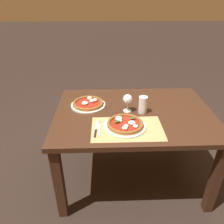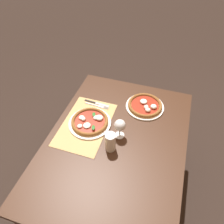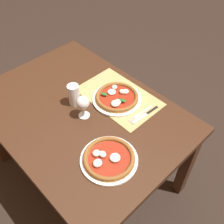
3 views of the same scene
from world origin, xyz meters
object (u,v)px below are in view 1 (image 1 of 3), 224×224
object	(u,v)px
pint_glass	(143,105)
knife	(96,129)
wine_glass	(128,100)
fork	(100,128)
pizza_far	(88,103)
pizza_near	(125,124)

from	to	relation	value
pint_glass	knife	xyz separation A→B (m)	(-0.38, -0.24, -0.06)
pint_glass	wine_glass	bearing A→B (deg)	167.63
fork	knife	xyz separation A→B (m)	(-0.03, -0.01, 0.00)
pizza_far	knife	xyz separation A→B (m)	(0.08, -0.39, -0.01)
pizza_near	knife	distance (m)	0.22
pizza_far	pint_glass	distance (m)	0.49
pizza_far	wine_glass	size ratio (longest dim) A/B	1.98
wine_glass	knife	size ratio (longest dim) A/B	0.72
pizza_near	pizza_far	xyz separation A→B (m)	(-0.30, 0.36, -0.00)
pizza_near	wine_glass	world-z (taller)	wine_glass
pizza_near	wine_glass	bearing A→B (deg)	80.76
pizza_near	knife	size ratio (longest dim) A/B	1.48
pizza_far	knife	distance (m)	0.39
pizza_far	fork	distance (m)	0.39
pizza_far	pint_glass	world-z (taller)	pint_glass
pint_glass	knife	bearing A→B (deg)	-147.66
pizza_near	pizza_far	world-z (taller)	same
pizza_far	wine_glass	xyz separation A→B (m)	(0.34, -0.11, 0.09)
pizza_near	wine_glass	size ratio (longest dim) A/B	2.06
wine_glass	pint_glass	distance (m)	0.13
pint_glass	pizza_far	bearing A→B (deg)	163.03
pizza_far	pint_glass	xyz separation A→B (m)	(0.46, -0.14, 0.05)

